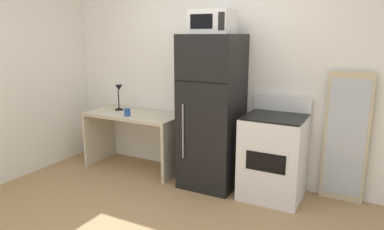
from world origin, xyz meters
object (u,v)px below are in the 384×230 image
object	(u,v)px
microwave	(212,22)
oven_range	(273,156)
coffee_mug	(127,112)
leaning_mirror	(346,138)
desk	(134,129)
refrigerator	(212,112)
desk_lamp	(119,93)

from	to	relation	value
microwave	oven_range	distance (m)	1.61
coffee_mug	oven_range	xyz separation A→B (m)	(1.86, 0.15, -0.33)
leaning_mirror	desk	bearing A→B (deg)	-174.34
leaning_mirror	oven_range	bearing A→B (deg)	-159.75
desk	refrigerator	xyz separation A→B (m)	(1.14, -0.02, 0.35)
leaning_mirror	microwave	bearing A→B (deg)	-168.46
coffee_mug	leaning_mirror	world-z (taller)	leaning_mirror
microwave	desk	bearing A→B (deg)	178.14
refrigerator	leaning_mirror	size ratio (longest dim) A/B	1.26
refrigerator	desk	bearing A→B (deg)	179.20
desk_lamp	leaning_mirror	world-z (taller)	leaning_mirror
desk_lamp	refrigerator	xyz separation A→B (m)	(1.42, -0.08, -0.11)
desk	leaning_mirror	xyz separation A→B (m)	(2.57, 0.25, 0.17)
coffee_mug	leaning_mirror	bearing A→B (deg)	9.12
desk	desk_lamp	distance (m)	0.54
desk	oven_range	bearing A→B (deg)	-0.02
microwave	leaning_mirror	bearing A→B (deg)	11.54
desk_lamp	coffee_mug	size ratio (longest dim) A/B	3.72
desk_lamp	microwave	world-z (taller)	microwave
refrigerator	oven_range	world-z (taller)	refrigerator
oven_range	leaning_mirror	xyz separation A→B (m)	(0.69, 0.26, 0.23)
desk_lamp	oven_range	world-z (taller)	desk_lamp
desk	desk_lamp	size ratio (longest dim) A/B	3.64
desk_lamp	oven_range	bearing A→B (deg)	-1.67
microwave	desk_lamp	bearing A→B (deg)	176.01
desk	refrigerator	size ratio (longest dim) A/B	0.73
microwave	leaning_mirror	xyz separation A→B (m)	(1.43, 0.29, -1.20)
oven_range	coffee_mug	bearing A→B (deg)	-175.25
refrigerator	leaning_mirror	xyz separation A→B (m)	(1.43, 0.27, -0.18)
desk	coffee_mug	world-z (taller)	coffee_mug
desk	desk_lamp	world-z (taller)	desk_lamp
refrigerator	leaning_mirror	distance (m)	1.47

